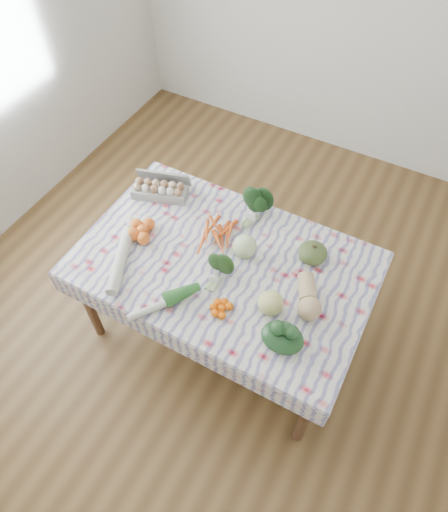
{
  "coord_description": "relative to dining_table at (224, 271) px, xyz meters",
  "views": [
    {
      "loc": [
        0.74,
        -1.36,
        2.84
      ],
      "look_at": [
        0.0,
        0.0,
        0.82
      ],
      "focal_mm": 32.0,
      "sensor_mm": 36.0,
      "label": 1
    }
  ],
  "objects": [
    {
      "name": "ground",
      "position": [
        0.0,
        0.0,
        -0.68
      ],
      "size": [
        4.5,
        4.5,
        0.0
      ],
      "primitive_type": "plane",
      "color": "brown",
      "rests_on": "ground"
    },
    {
      "name": "dining_table",
      "position": [
        0.0,
        0.0,
        0.0
      ],
      "size": [
        1.6,
        1.0,
        0.75
      ],
      "color": "brown",
      "rests_on": "ground"
    },
    {
      "name": "tablecloth",
      "position": [
        0.0,
        0.0,
        0.08
      ],
      "size": [
        1.66,
        1.06,
        0.01
      ],
      "primitive_type": "cube",
      "color": "silver",
      "rests_on": "dining_table"
    },
    {
      "name": "egg_carton",
      "position": [
        -0.61,
        0.27,
        0.13
      ],
      "size": [
        0.37,
        0.24,
        0.09
      ],
      "primitive_type": "cube",
      "rotation": [
        0.0,
        0.0,
        0.31
      ],
      "color": "#9D9D99",
      "rests_on": "tablecloth"
    },
    {
      "name": "carrot_bunch",
      "position": [
        -0.11,
        0.13,
        0.1
      ],
      "size": [
        0.29,
        0.27,
        0.04
      ],
      "primitive_type": "cube",
      "rotation": [
        0.0,
        0.0,
        0.29
      ],
      "color": "#DF5518",
      "rests_on": "tablecloth"
    },
    {
      "name": "kale_bunch",
      "position": [
        0.0,
        0.41,
        0.16
      ],
      "size": [
        0.2,
        0.18,
        0.16
      ],
      "primitive_type": "ellipsoid",
      "rotation": [
        0.0,
        0.0,
        -0.1
      ],
      "color": "#143413",
      "rests_on": "tablecloth"
    },
    {
      "name": "kabocha_squash",
      "position": [
        0.43,
        0.26,
        0.14
      ],
      "size": [
        0.18,
        0.18,
        0.11
      ],
      "primitive_type": "ellipsoid",
      "rotation": [
        0.0,
        0.0,
        -0.09
      ],
      "color": "#455929",
      "rests_on": "tablecloth"
    },
    {
      "name": "cabbage",
      "position": [
        0.07,
        0.11,
        0.15
      ],
      "size": [
        0.14,
        0.14,
        0.14
      ],
      "primitive_type": "sphere",
      "rotation": [
        0.0,
        0.0,
        -0.02
      ],
      "color": "#C4E198",
      "rests_on": "tablecloth"
    },
    {
      "name": "butternut_squash",
      "position": [
        0.51,
        -0.02,
        0.15
      ],
      "size": [
        0.23,
        0.29,
        0.12
      ],
      "primitive_type": "ellipsoid",
      "rotation": [
        0.0,
        0.0,
        0.47
      ],
      "color": "tan",
      "rests_on": "tablecloth"
    },
    {
      "name": "orange_cluster",
      "position": [
        -0.52,
        -0.05,
        0.12
      ],
      "size": [
        0.3,
        0.3,
        0.08
      ],
      "primitive_type": "cube",
      "rotation": [
        0.0,
        0.0,
        0.33
      ],
      "color": "orange",
      "rests_on": "tablecloth"
    },
    {
      "name": "broccoli",
      "position": [
        0.02,
        -0.1,
        0.14
      ],
      "size": [
        0.16,
        0.16,
        0.11
      ],
      "primitive_type": "ellipsoid",
      "rotation": [
        0.0,
        0.0,
        0.06
      ],
      "color": "#1F4116",
      "rests_on": "tablecloth"
    },
    {
      "name": "mandarin_cluster",
      "position": [
        0.14,
        -0.28,
        0.11
      ],
      "size": [
        0.16,
        0.16,
        0.04
      ],
      "primitive_type": "cube",
      "rotation": [
        0.0,
        0.0,
        -0.13
      ],
      "color": "#FF6304",
      "rests_on": "tablecloth"
    },
    {
      "name": "grapefruit",
      "position": [
        0.36,
        -0.16,
        0.15
      ],
      "size": [
        0.14,
        0.14,
        0.13
      ],
      "primitive_type": "sphere",
      "rotation": [
        0.0,
        0.0,
        0.04
      ],
      "color": "#D1CE72",
      "rests_on": "tablecloth"
    },
    {
      "name": "spinach_bag",
      "position": [
        0.49,
        -0.3,
        0.13
      ],
      "size": [
        0.24,
        0.2,
        0.1
      ],
      "primitive_type": "ellipsoid",
      "rotation": [
        0.0,
        0.0,
        -0.12
      ],
      "color": "#143216",
      "rests_on": "tablecloth"
    },
    {
      "name": "daikon",
      "position": [
        -0.51,
        -0.28,
        0.12
      ],
      "size": [
        0.25,
        0.46,
        0.07
      ],
      "primitive_type": "cylinder",
      "rotation": [
        1.57,
        0.0,
        0.41
      ],
      "color": "beige",
      "rests_on": "tablecloth"
    },
    {
      "name": "leek",
      "position": [
        -0.14,
        -0.4,
        0.11
      ],
      "size": [
        0.26,
        0.35,
        0.04
      ],
      "primitive_type": "cylinder",
      "rotation": [
        1.57,
        0.0,
        -0.6
      ],
      "color": "beige",
      "rests_on": "tablecloth"
    }
  ]
}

